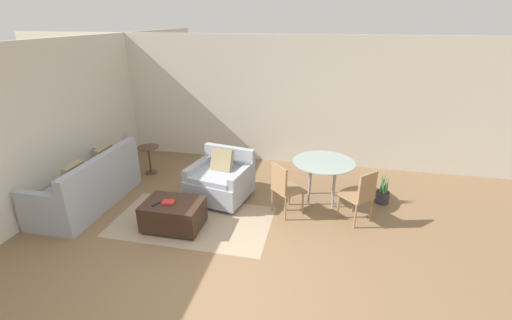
{
  "coord_description": "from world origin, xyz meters",
  "views": [
    {
      "loc": [
        1.35,
        -3.34,
        3.06
      ],
      "look_at": [
        0.21,
        2.05,
        0.75
      ],
      "focal_mm": 24.0,
      "sensor_mm": 36.0,
      "label": 1
    }
  ],
  "objects_px": {
    "ottoman": "(173,214)",
    "book_stack": "(168,202)",
    "couch": "(89,188)",
    "dining_chair_near_right": "(361,194)",
    "tv_remote_primary": "(156,204)",
    "dining_table": "(323,166)",
    "potted_plant_small": "(383,194)",
    "armchair": "(221,180)",
    "dining_chair_near_left": "(284,186)",
    "side_table": "(149,155)",
    "potted_plant": "(128,161)"
  },
  "relations": [
    {
      "from": "ottoman",
      "to": "potted_plant_small",
      "type": "relative_size",
      "value": 1.49
    },
    {
      "from": "armchair",
      "to": "potted_plant",
      "type": "distance_m",
      "value": 2.4
    },
    {
      "from": "couch",
      "to": "tv_remote_primary",
      "type": "relative_size",
      "value": 13.22
    },
    {
      "from": "book_stack",
      "to": "dining_chair_near_right",
      "type": "height_order",
      "value": "dining_chair_near_right"
    },
    {
      "from": "side_table",
      "to": "potted_plant_small",
      "type": "relative_size",
      "value": 0.99
    },
    {
      "from": "book_stack",
      "to": "potted_plant",
      "type": "distance_m",
      "value": 2.57
    },
    {
      "from": "couch",
      "to": "dining_chair_near_right",
      "type": "bearing_deg",
      "value": 4.62
    },
    {
      "from": "dining_chair_near_left",
      "to": "potted_plant_small",
      "type": "relative_size",
      "value": 1.52
    },
    {
      "from": "side_table",
      "to": "potted_plant_small",
      "type": "xyz_separation_m",
      "value": [
        4.64,
        -0.31,
        -0.24
      ]
    },
    {
      "from": "book_stack",
      "to": "dining_table",
      "type": "xyz_separation_m",
      "value": [
        2.27,
        1.38,
        0.21
      ]
    },
    {
      "from": "tv_remote_primary",
      "to": "potted_plant_small",
      "type": "distance_m",
      "value": 3.86
    },
    {
      "from": "side_table",
      "to": "potted_plant_small",
      "type": "distance_m",
      "value": 4.66
    },
    {
      "from": "ottoman",
      "to": "potted_plant",
      "type": "distance_m",
      "value": 2.57
    },
    {
      "from": "book_stack",
      "to": "side_table",
      "type": "relative_size",
      "value": 0.34
    },
    {
      "from": "armchair",
      "to": "potted_plant_small",
      "type": "height_order",
      "value": "armchair"
    },
    {
      "from": "tv_remote_primary",
      "to": "dining_table",
      "type": "relative_size",
      "value": 0.14
    },
    {
      "from": "ottoman",
      "to": "book_stack",
      "type": "relative_size",
      "value": 4.43
    },
    {
      "from": "ottoman",
      "to": "potted_plant",
      "type": "relative_size",
      "value": 0.97
    },
    {
      "from": "ottoman",
      "to": "potted_plant",
      "type": "xyz_separation_m",
      "value": [
        -1.85,
        1.79,
        -0.01
      ]
    },
    {
      "from": "ottoman",
      "to": "side_table",
      "type": "distance_m",
      "value": 2.25
    },
    {
      "from": "couch",
      "to": "book_stack",
      "type": "height_order",
      "value": "couch"
    },
    {
      "from": "couch",
      "to": "side_table",
      "type": "height_order",
      "value": "couch"
    },
    {
      "from": "dining_chair_near_right",
      "to": "armchair",
      "type": "bearing_deg",
      "value": 172.35
    },
    {
      "from": "armchair",
      "to": "side_table",
      "type": "xyz_separation_m",
      "value": [
        -1.78,
        0.73,
        0.06
      ]
    },
    {
      "from": "dining_chair_near_left",
      "to": "dining_chair_near_right",
      "type": "height_order",
      "value": "same"
    },
    {
      "from": "armchair",
      "to": "dining_chair_near_right",
      "type": "relative_size",
      "value": 1.28
    },
    {
      "from": "couch",
      "to": "armchair",
      "type": "xyz_separation_m",
      "value": [
        2.17,
        0.69,
        0.04
      ]
    },
    {
      "from": "side_table",
      "to": "dining_chair_near_left",
      "type": "relative_size",
      "value": 0.65
    },
    {
      "from": "dining_table",
      "to": "potted_plant_small",
      "type": "relative_size",
      "value": 1.81
    },
    {
      "from": "potted_plant_small",
      "to": "tv_remote_primary",
      "type": "bearing_deg",
      "value": -155.53
    },
    {
      "from": "couch",
      "to": "potted_plant_small",
      "type": "height_order",
      "value": "couch"
    },
    {
      "from": "potted_plant",
      "to": "dining_chair_near_left",
      "type": "xyz_separation_m",
      "value": [
        3.46,
        -1.05,
        0.29
      ]
    },
    {
      "from": "armchair",
      "to": "book_stack",
      "type": "height_order",
      "value": "armchair"
    },
    {
      "from": "ottoman",
      "to": "book_stack",
      "type": "xyz_separation_m",
      "value": [
        -0.05,
        -0.03,
        0.22
      ]
    },
    {
      "from": "dining_table",
      "to": "dining_chair_near_left",
      "type": "xyz_separation_m",
      "value": [
        -0.61,
        -0.61,
        -0.15
      ]
    },
    {
      "from": "book_stack",
      "to": "dining_chair_near_left",
      "type": "relative_size",
      "value": 0.22
    },
    {
      "from": "potted_plant",
      "to": "dining_table",
      "type": "relative_size",
      "value": 0.85
    },
    {
      "from": "couch",
      "to": "dining_table",
      "type": "bearing_deg",
      "value": 13.83
    },
    {
      "from": "tv_remote_primary",
      "to": "potted_plant",
      "type": "relative_size",
      "value": 0.17
    },
    {
      "from": "couch",
      "to": "potted_plant_small",
      "type": "xyz_separation_m",
      "value": [
        5.03,
        1.11,
        -0.14
      ]
    },
    {
      "from": "couch",
      "to": "ottoman",
      "type": "bearing_deg",
      "value": -12.24
    },
    {
      "from": "side_table",
      "to": "dining_chair_near_right",
      "type": "relative_size",
      "value": 0.65
    },
    {
      "from": "side_table",
      "to": "potted_plant_small",
      "type": "height_order",
      "value": "potted_plant_small"
    },
    {
      "from": "dining_chair_near_left",
      "to": "potted_plant_small",
      "type": "bearing_deg",
      "value": 23.84
    },
    {
      "from": "dining_chair_near_right",
      "to": "book_stack",
      "type": "bearing_deg",
      "value": -164.97
    },
    {
      "from": "potted_plant_small",
      "to": "armchair",
      "type": "bearing_deg",
      "value": -171.66
    },
    {
      "from": "potted_plant",
      "to": "side_table",
      "type": "relative_size",
      "value": 1.55
    },
    {
      "from": "armchair",
      "to": "dining_chair_near_left",
      "type": "bearing_deg",
      "value": -15.23
    },
    {
      "from": "couch",
      "to": "book_stack",
      "type": "relative_size",
      "value": 9.99
    },
    {
      "from": "tv_remote_primary",
      "to": "ottoman",
      "type": "bearing_deg",
      "value": 27.1
    }
  ]
}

